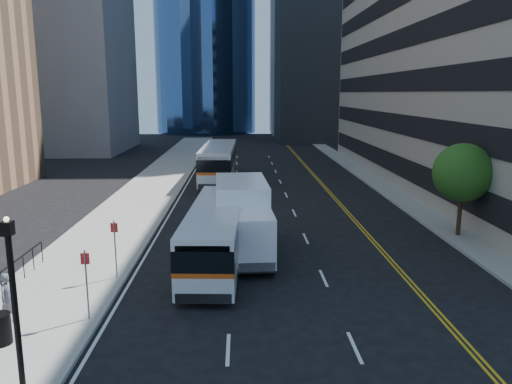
# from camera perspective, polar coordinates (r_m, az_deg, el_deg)

# --- Properties ---
(ground) EXTENTS (160.00, 160.00, 0.00)m
(ground) POSITION_cam_1_polar(r_m,az_deg,el_deg) (20.25, 7.24, -11.80)
(ground) COLOR black
(ground) RESTS_ON ground
(sidewalk_west) EXTENTS (5.00, 90.00, 0.15)m
(sidewalk_west) POSITION_cam_1_polar(r_m,az_deg,el_deg) (44.71, -11.32, 0.96)
(sidewalk_west) COLOR gray
(sidewalk_west) RESTS_ON ground
(sidewalk_east) EXTENTS (2.00, 90.00, 0.15)m
(sidewalk_east) POSITION_cam_1_polar(r_m,az_deg,el_deg) (45.71, 13.56, 1.09)
(sidewalk_east) COLOR gray
(sidewalk_east) RESTS_ON ground
(midrise_west) EXTENTS (18.00, 18.00, 35.00)m
(midrise_west) POSITION_cam_1_polar(r_m,az_deg,el_deg) (75.29, -22.21, 17.79)
(midrise_west) COLOR gray
(midrise_west) RESTS_ON ground
(street_tree) EXTENTS (3.20, 3.20, 5.10)m
(street_tree) POSITION_cam_1_polar(r_m,az_deg,el_deg) (29.33, 22.56, 2.04)
(street_tree) COLOR #332114
(street_tree) RESTS_ON sidewalk_east
(lamp_post) EXTENTS (0.28, 0.28, 4.56)m
(lamp_post) POSITION_cam_1_polar(r_m,az_deg,el_deg) (14.68, -25.94, -10.58)
(lamp_post) COLOR black
(lamp_post) RESTS_ON sidewalk_west
(bus_front) EXTENTS (2.78, 10.68, 2.73)m
(bus_front) POSITION_cam_1_polar(r_m,az_deg,el_deg) (23.41, -4.57, -4.67)
(bus_front) COLOR silver
(bus_front) RESTS_ON ground
(bus_rear) EXTENTS (3.07, 12.61, 3.23)m
(bus_rear) POSITION_cam_1_polar(r_m,az_deg,el_deg) (45.64, -4.26, 3.51)
(bus_rear) COLOR silver
(bus_rear) RESTS_ON ground
(box_truck) EXTENTS (2.89, 7.51, 3.54)m
(box_truck) POSITION_cam_1_polar(r_m,az_deg,el_deg) (24.69, -1.58, -2.89)
(box_truck) COLOR white
(box_truck) RESTS_ON ground
(trash_can) EXTENTS (0.85, 0.85, 0.99)m
(trash_can) POSITION_cam_1_polar(r_m,az_deg,el_deg) (18.06, -27.20, -13.75)
(trash_can) COLOR black
(trash_can) RESTS_ON sidewalk_west
(pedestrian) EXTENTS (0.64, 0.76, 1.78)m
(pedestrian) POSITION_cam_1_polar(r_m,az_deg,el_deg) (19.28, -26.44, -10.82)
(pedestrian) COLOR slate
(pedestrian) RESTS_ON sidewalk_west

